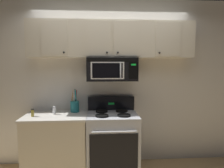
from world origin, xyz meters
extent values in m
cube|color=silver|center=(0.00, 0.79, 1.35)|extent=(5.20, 0.10, 2.70)
cube|color=#B7BABF|center=(0.00, 0.42, 0.45)|extent=(0.76, 0.64, 0.90)
cube|color=black|center=(0.00, 0.09, 0.44)|extent=(0.67, 0.01, 0.52)
cylinder|color=#B7BABF|center=(0.00, 0.06, 0.74)|extent=(0.61, 0.03, 0.03)
cube|color=black|center=(0.00, 0.70, 1.01)|extent=(0.76, 0.07, 0.22)
cube|color=#19D83F|center=(0.00, 0.67, 1.01)|extent=(0.10, 0.00, 0.04)
cylinder|color=black|center=(-0.16, 0.28, 0.91)|extent=(0.19, 0.19, 0.02)
cylinder|color=black|center=(0.16, 0.28, 0.91)|extent=(0.19, 0.19, 0.02)
cylinder|color=black|center=(-0.16, 0.56, 0.91)|extent=(0.19, 0.19, 0.02)
cylinder|color=black|center=(0.16, 0.56, 0.91)|extent=(0.19, 0.19, 0.02)
cube|color=black|center=(0.00, 0.54, 1.57)|extent=(0.76, 0.39, 0.35)
cube|color=black|center=(0.00, 0.35, 1.72)|extent=(0.73, 0.01, 0.06)
cube|color=white|center=(-0.07, 0.35, 1.56)|extent=(0.49, 0.01, 0.25)
cube|color=black|center=(-0.08, 0.34, 1.56)|extent=(0.44, 0.01, 0.22)
cube|color=black|center=(0.30, 0.35, 1.56)|extent=(0.14, 0.01, 0.25)
cube|color=#19D83F|center=(0.30, 0.34, 1.65)|extent=(0.07, 0.00, 0.03)
cylinder|color=#B7BABF|center=(0.11, 0.32, 1.56)|extent=(0.02, 0.02, 0.23)
cube|color=beige|center=(0.00, 0.57, 2.02)|extent=(2.50, 0.33, 0.55)
cube|color=beige|center=(-0.83, 0.40, 2.02)|extent=(0.38, 0.01, 0.51)
sphere|color=black|center=(-0.70, 0.39, 1.82)|extent=(0.03, 0.03, 0.03)
cube|color=beige|center=(-0.21, 0.40, 2.02)|extent=(0.38, 0.01, 0.51)
sphere|color=black|center=(-0.08, 0.39, 1.82)|extent=(0.03, 0.03, 0.03)
cube|color=beige|center=(0.21, 0.40, 2.02)|extent=(0.38, 0.01, 0.51)
sphere|color=black|center=(0.08, 0.39, 1.82)|extent=(0.03, 0.03, 0.03)
cube|color=beige|center=(0.83, 0.40, 2.02)|extent=(0.38, 0.01, 0.51)
sphere|color=black|center=(0.70, 0.39, 1.82)|extent=(0.03, 0.03, 0.03)
cube|color=beige|center=(-0.84, 0.43, 0.43)|extent=(0.90, 0.62, 0.86)
cube|color=beige|center=(-0.84, 0.43, 0.88)|extent=(0.93, 0.65, 0.03)
cylinder|color=teal|center=(-0.58, 0.59, 0.98)|extent=(0.14, 0.14, 0.17)
cylinder|color=teal|center=(-0.56, 0.59, 1.12)|extent=(0.02, 0.06, 0.26)
cylinder|color=#BCBCC1|center=(-0.58, 0.59, 1.11)|extent=(0.04, 0.08, 0.25)
cylinder|color=black|center=(-0.57, 0.60, 1.13)|extent=(0.03, 0.07, 0.27)
cylinder|color=#A87A47|center=(-0.62, 0.60, 1.12)|extent=(0.06, 0.06, 0.25)
cylinder|color=red|center=(-0.56, 0.61, 1.12)|extent=(0.03, 0.03, 0.26)
cylinder|color=white|center=(-0.87, 0.45, 0.95)|extent=(0.04, 0.04, 0.10)
cylinder|color=#B7BABF|center=(-0.87, 0.45, 1.01)|extent=(0.04, 0.04, 0.02)
cylinder|color=olive|center=(-1.16, 0.34, 0.95)|extent=(0.04, 0.04, 0.10)
cylinder|color=black|center=(-1.16, 0.34, 1.01)|extent=(0.04, 0.04, 0.02)
camera|label=1|loc=(-0.20, -2.52, 1.64)|focal=31.74mm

